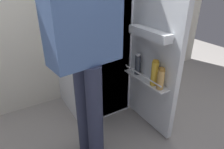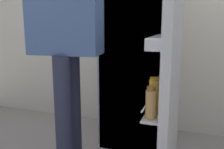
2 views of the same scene
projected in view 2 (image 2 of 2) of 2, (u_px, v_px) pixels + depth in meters
refrigerator at (144, 48)px, 2.25m from camera, size 0.67×1.26×1.76m
person at (67, 25)px, 1.74m from camera, size 0.65×0.78×1.77m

